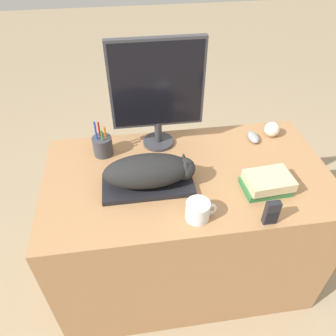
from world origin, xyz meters
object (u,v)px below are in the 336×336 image
(computer_mouse, at_px, (253,137))
(book_stack, at_px, (267,183))
(cat, at_px, (151,171))
(baseball, at_px, (272,129))
(monitor, at_px, (157,89))
(coffee_mug, at_px, (198,210))
(keyboard, at_px, (148,185))
(pen_cup, at_px, (103,146))
(phone, at_px, (272,213))

(computer_mouse, distance_m, book_stack, 0.36)
(cat, xyz_separation_m, baseball, (0.65, 0.29, -0.05))
(cat, height_order, monitor, monitor)
(monitor, relative_size, coffee_mug, 4.30)
(keyboard, relative_size, coffee_mug, 3.18)
(pen_cup, bearing_deg, computer_mouse, 0.34)
(book_stack, bearing_deg, cat, 169.92)
(cat, xyz_separation_m, pen_cup, (-0.21, 0.26, -0.04))
(computer_mouse, distance_m, pen_cup, 0.75)
(monitor, relative_size, phone, 4.86)
(cat, relative_size, book_stack, 1.86)
(monitor, height_order, coffee_mug, monitor)
(book_stack, bearing_deg, phone, -107.52)
(computer_mouse, bearing_deg, baseball, 13.02)
(monitor, xyz_separation_m, baseball, (0.59, -0.02, -0.26))
(computer_mouse, xyz_separation_m, book_stack, (-0.06, -0.35, 0.02))
(cat, xyz_separation_m, phone, (0.43, -0.26, -0.04))
(keyboard, relative_size, cat, 1.01)
(keyboard, relative_size, monitor, 0.74)
(keyboard, height_order, coffee_mug, coffee_mug)
(monitor, xyz_separation_m, book_stack, (0.42, -0.39, -0.27))
(coffee_mug, bearing_deg, book_stack, 19.28)
(baseball, height_order, phone, phone)
(keyboard, relative_size, computer_mouse, 4.00)
(monitor, distance_m, book_stack, 0.63)
(cat, bearing_deg, pen_cup, 128.37)
(keyboard, relative_size, pen_cup, 2.07)
(cat, height_order, book_stack, cat)
(monitor, relative_size, book_stack, 2.54)
(cat, bearing_deg, monitor, 77.66)
(coffee_mug, relative_size, baseball, 1.60)
(coffee_mug, relative_size, phone, 1.13)
(computer_mouse, distance_m, phone, 0.54)
(monitor, relative_size, pen_cup, 2.80)
(coffee_mug, distance_m, phone, 0.27)
(keyboard, distance_m, pen_cup, 0.32)
(pen_cup, bearing_deg, monitor, 9.39)
(keyboard, bearing_deg, monitor, 74.80)
(computer_mouse, relative_size, phone, 0.90)
(keyboard, height_order, monitor, monitor)
(keyboard, distance_m, monitor, 0.43)
(book_stack, bearing_deg, pen_cup, 153.32)
(keyboard, bearing_deg, coffee_mug, -48.49)
(cat, bearing_deg, computer_mouse, 25.82)
(coffee_mug, height_order, pen_cup, pen_cup)
(keyboard, relative_size, baseball, 5.07)
(computer_mouse, height_order, pen_cup, pen_cup)
(computer_mouse, height_order, phone, phone)
(cat, distance_m, pen_cup, 0.33)
(cat, distance_m, book_stack, 0.49)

